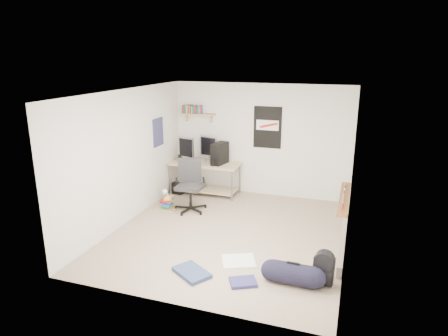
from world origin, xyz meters
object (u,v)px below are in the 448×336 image
(backpack, at_px, (324,270))
(duffel_bag, at_px, (293,275))
(desk, at_px, (205,178))
(office_chair, at_px, (190,188))
(book_stack, at_px, (167,201))

(backpack, xyz_separation_m, duffel_bag, (-0.40, -0.15, -0.06))
(backpack, bearing_deg, duffel_bag, -153.52)
(desk, xyz_separation_m, backpack, (2.93, -2.99, -0.16))
(office_chair, distance_m, backpack, 3.43)
(duffel_bag, distance_m, book_stack, 3.56)
(desk, bearing_deg, duffel_bag, -52.34)
(backpack, relative_size, duffel_bag, 0.62)
(desk, height_order, office_chair, office_chair)
(desk, xyz_separation_m, book_stack, (-0.41, -1.13, -0.21))
(backpack, xyz_separation_m, book_stack, (-3.34, 1.86, -0.05))
(duffel_bag, bearing_deg, desk, 130.79)
(book_stack, bearing_deg, duffel_bag, -34.35)
(desk, bearing_deg, office_chair, -85.90)
(office_chair, bearing_deg, desk, 70.36)
(office_chair, xyz_separation_m, backpack, (2.83, -1.91, -0.29))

